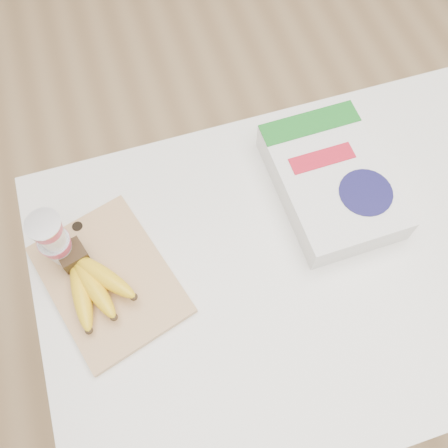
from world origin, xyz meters
name	(u,v)px	position (x,y,z in m)	size (l,w,h in m)	color
room	(430,3)	(0.00, 0.00, 1.35)	(4.00, 4.00, 4.00)	tan
table	(291,314)	(0.00, 0.00, 0.39)	(1.04, 0.69, 0.78)	white
cutting_board	(109,279)	(-0.38, 0.07, 0.78)	(0.20, 0.28, 0.01)	tan
bananas	(90,282)	(-0.41, 0.07, 0.81)	(0.13, 0.18, 0.06)	#382816
yogurt_stack	(53,240)	(-0.44, 0.14, 0.87)	(0.06, 0.06, 0.14)	white
cereal_box	(331,181)	(0.08, 0.13, 0.81)	(0.21, 0.30, 0.07)	white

